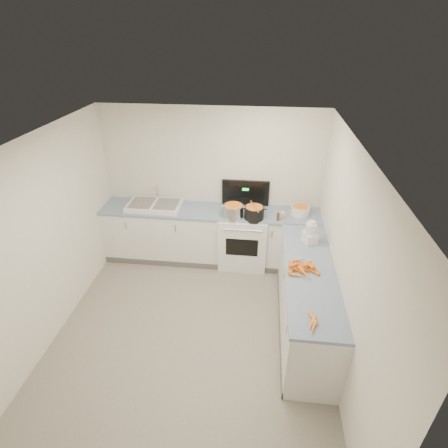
# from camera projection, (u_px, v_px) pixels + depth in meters

# --- Properties ---
(floor) EXTENTS (3.50, 4.00, 0.00)m
(floor) POSITION_uv_depth(u_px,v_px,m) (192.00, 334.00, 4.58)
(floor) COLOR gray
(floor) RESTS_ON ground
(ceiling) EXTENTS (3.50, 4.00, 0.00)m
(ceiling) POSITION_uv_depth(u_px,v_px,m) (180.00, 148.00, 3.33)
(ceiling) COLOR silver
(ceiling) RESTS_ON ground
(wall_back) EXTENTS (3.50, 0.00, 2.50)m
(wall_back) POSITION_uv_depth(u_px,v_px,m) (212.00, 185.00, 5.67)
(wall_back) COLOR silver
(wall_back) RESTS_ON ground
(wall_front) EXTENTS (3.50, 0.00, 2.50)m
(wall_front) POSITION_uv_depth(u_px,v_px,m) (122.00, 435.00, 2.23)
(wall_front) COLOR silver
(wall_front) RESTS_ON ground
(wall_left) EXTENTS (0.00, 4.00, 2.50)m
(wall_left) POSITION_uv_depth(u_px,v_px,m) (41.00, 246.00, 4.12)
(wall_left) COLOR silver
(wall_left) RESTS_ON ground
(wall_right) EXTENTS (0.00, 4.00, 2.50)m
(wall_right) POSITION_uv_depth(u_px,v_px,m) (345.00, 266.00, 3.78)
(wall_right) COLOR silver
(wall_right) RESTS_ON ground
(counter_back) EXTENTS (3.50, 0.62, 0.94)m
(counter_back) POSITION_uv_depth(u_px,v_px,m) (210.00, 235.00, 5.80)
(counter_back) COLOR white
(counter_back) RESTS_ON ground
(counter_right) EXTENTS (0.62, 2.20, 0.94)m
(counter_right) POSITION_uv_depth(u_px,v_px,m) (306.00, 299.00, 4.46)
(counter_right) COLOR white
(counter_right) RESTS_ON ground
(stove) EXTENTS (0.76, 0.65, 1.36)m
(stove) POSITION_uv_depth(u_px,v_px,m) (243.00, 237.00, 5.73)
(stove) COLOR white
(stove) RESTS_ON ground
(sink) EXTENTS (0.86, 0.52, 0.31)m
(sink) POSITION_uv_depth(u_px,v_px,m) (155.00, 205.00, 5.64)
(sink) COLOR white
(sink) RESTS_ON counter_back
(steel_pot) EXTENTS (0.36, 0.36, 0.22)m
(steel_pot) POSITION_uv_depth(u_px,v_px,m) (233.00, 212.00, 5.33)
(steel_pot) COLOR silver
(steel_pot) RESTS_ON stove
(black_pot) EXTENTS (0.36, 0.36, 0.21)m
(black_pot) POSITION_uv_depth(u_px,v_px,m) (254.00, 213.00, 5.30)
(black_pot) COLOR black
(black_pot) RESTS_ON stove
(wooden_spoon) EXTENTS (0.14, 0.37, 0.02)m
(wooden_spoon) POSITION_uv_depth(u_px,v_px,m) (254.00, 206.00, 5.24)
(wooden_spoon) COLOR #AD7A47
(wooden_spoon) RESTS_ON black_pot
(mixing_bowl) EXTENTS (0.29, 0.29, 0.13)m
(mixing_bowl) POSITION_uv_depth(u_px,v_px,m) (300.00, 210.00, 5.42)
(mixing_bowl) COLOR white
(mixing_bowl) RESTS_ON counter_back
(extract_bottle) EXTENTS (0.04, 0.04, 0.11)m
(extract_bottle) POSITION_uv_depth(u_px,v_px,m) (278.00, 217.00, 5.25)
(extract_bottle) COLOR #593319
(extract_bottle) RESTS_ON counter_back
(spice_jar) EXTENTS (0.06, 0.06, 0.10)m
(spice_jar) POSITION_uv_depth(u_px,v_px,m) (283.00, 216.00, 5.31)
(spice_jar) COLOR #E5B266
(spice_jar) RESTS_ON counter_back
(food_processor) EXTENTS (0.22, 0.24, 0.32)m
(food_processor) POSITION_uv_depth(u_px,v_px,m) (310.00, 233.00, 4.70)
(food_processor) COLOR white
(food_processor) RESTS_ON counter_right
(carrot_pile) EXTENTS (0.40, 0.45, 0.09)m
(carrot_pile) POSITION_uv_depth(u_px,v_px,m) (302.00, 267.00, 4.21)
(carrot_pile) COLOR orange
(carrot_pile) RESTS_ON counter_right
(peeled_carrots) EXTENTS (0.12, 0.31, 0.04)m
(peeled_carrots) POSITION_uv_depth(u_px,v_px,m) (313.00, 323.00, 3.45)
(peeled_carrots) COLOR orange
(peeled_carrots) RESTS_ON counter_right
(peelings) EXTENTS (0.19, 0.25, 0.01)m
(peelings) POSITION_uv_depth(u_px,v_px,m) (142.00, 202.00, 5.64)
(peelings) COLOR tan
(peelings) RESTS_ON sink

